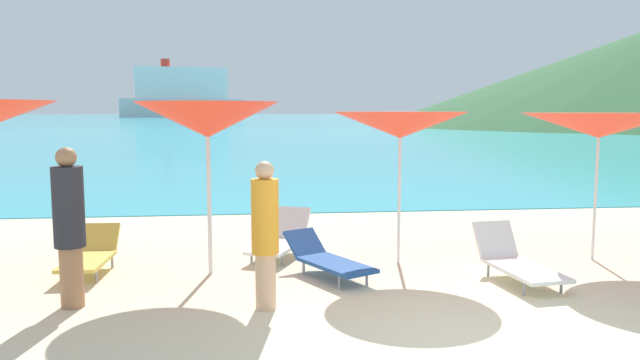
{
  "coord_description": "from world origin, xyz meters",
  "views": [
    {
      "loc": [
        -2.24,
        -5.34,
        2.25
      ],
      "look_at": [
        -1.23,
        3.79,
        1.2
      ],
      "focal_mm": 33.92,
      "sensor_mm": 36.0,
      "label": 1
    }
  ],
  "objects_px": {
    "umbrella_3": "(599,126)",
    "cruise_ship": "(181,95)",
    "lounge_chair_5": "(281,239)",
    "umbrella_2": "(400,125)",
    "lounge_chair_2": "(516,261)",
    "beachgoer_0": "(69,223)",
    "lounge_chair_1": "(327,259)",
    "lounge_chair_3": "(91,255)",
    "umbrella_1": "(208,120)",
    "beachgoer_3": "(265,231)"
  },
  "relations": [
    {
      "from": "umbrella_1",
      "to": "lounge_chair_2",
      "type": "relative_size",
      "value": 1.45
    },
    {
      "from": "lounge_chair_2",
      "to": "cruise_ship",
      "type": "relative_size",
      "value": 0.04
    },
    {
      "from": "umbrella_1",
      "to": "lounge_chair_2",
      "type": "distance_m",
      "value": 4.54
    },
    {
      "from": "umbrella_3",
      "to": "lounge_chair_3",
      "type": "height_order",
      "value": "umbrella_3"
    },
    {
      "from": "lounge_chair_1",
      "to": "lounge_chair_3",
      "type": "relative_size",
      "value": 1.12
    },
    {
      "from": "lounge_chair_3",
      "to": "beachgoer_3",
      "type": "height_order",
      "value": "beachgoer_3"
    },
    {
      "from": "umbrella_2",
      "to": "lounge_chair_5",
      "type": "distance_m",
      "value": 2.57
    },
    {
      "from": "umbrella_2",
      "to": "lounge_chair_2",
      "type": "distance_m",
      "value": 2.47
    },
    {
      "from": "umbrella_1",
      "to": "beachgoer_3",
      "type": "xyz_separation_m",
      "value": [
        0.73,
        -1.59,
        -1.23
      ]
    },
    {
      "from": "lounge_chair_1",
      "to": "cruise_ship",
      "type": "height_order",
      "value": "cruise_ship"
    },
    {
      "from": "umbrella_2",
      "to": "umbrella_3",
      "type": "relative_size",
      "value": 0.91
    },
    {
      "from": "umbrella_3",
      "to": "cruise_ship",
      "type": "xyz_separation_m",
      "value": [
        -31.99,
        227.28,
        6.25
      ]
    },
    {
      "from": "lounge_chair_3",
      "to": "cruise_ship",
      "type": "xyz_separation_m",
      "value": [
        -24.6,
        227.2,
        8.03
      ]
    },
    {
      "from": "lounge_chair_2",
      "to": "beachgoer_0",
      "type": "height_order",
      "value": "beachgoer_0"
    },
    {
      "from": "lounge_chair_3",
      "to": "lounge_chair_5",
      "type": "height_order",
      "value": "lounge_chair_5"
    },
    {
      "from": "umbrella_3",
      "to": "beachgoer_0",
      "type": "relative_size",
      "value": 1.33
    },
    {
      "from": "umbrella_1",
      "to": "umbrella_2",
      "type": "distance_m",
      "value": 2.75
    },
    {
      "from": "umbrella_2",
      "to": "beachgoer_3",
      "type": "xyz_separation_m",
      "value": [
        -2.0,
        -1.87,
        -1.14
      ]
    },
    {
      "from": "umbrella_1",
      "to": "cruise_ship",
      "type": "xyz_separation_m",
      "value": [
        -26.27,
        227.45,
        6.16
      ]
    },
    {
      "from": "umbrella_2",
      "to": "lounge_chair_2",
      "type": "bearing_deg",
      "value": -38.91
    },
    {
      "from": "umbrella_1",
      "to": "umbrella_3",
      "type": "height_order",
      "value": "umbrella_1"
    },
    {
      "from": "beachgoer_0",
      "to": "lounge_chair_3",
      "type": "bearing_deg",
      "value": 4.36
    },
    {
      "from": "umbrella_2",
      "to": "lounge_chair_1",
      "type": "relative_size",
      "value": 1.38
    },
    {
      "from": "umbrella_3",
      "to": "cruise_ship",
      "type": "height_order",
      "value": "cruise_ship"
    },
    {
      "from": "beachgoer_3",
      "to": "cruise_ship",
      "type": "relative_size",
      "value": 0.04
    },
    {
      "from": "umbrella_1",
      "to": "lounge_chair_1",
      "type": "xyz_separation_m",
      "value": [
        1.59,
        -0.31,
        -1.88
      ]
    },
    {
      "from": "lounge_chair_5",
      "to": "beachgoer_3",
      "type": "xyz_separation_m",
      "value": [
        -0.29,
        -2.56,
        0.64
      ]
    },
    {
      "from": "lounge_chair_5",
      "to": "beachgoer_0",
      "type": "xyz_separation_m",
      "value": [
        -2.51,
        -2.25,
        0.72
      ]
    },
    {
      "from": "lounge_chair_2",
      "to": "lounge_chair_3",
      "type": "distance_m",
      "value": 5.83
    },
    {
      "from": "umbrella_1",
      "to": "lounge_chair_3",
      "type": "height_order",
      "value": "umbrella_1"
    },
    {
      "from": "umbrella_3",
      "to": "cruise_ship",
      "type": "bearing_deg",
      "value": 98.01
    },
    {
      "from": "lounge_chair_1",
      "to": "lounge_chair_2",
      "type": "relative_size",
      "value": 0.99
    },
    {
      "from": "lounge_chair_5",
      "to": "beachgoer_3",
      "type": "relative_size",
      "value": 0.94
    },
    {
      "from": "lounge_chair_5",
      "to": "umbrella_1",
      "type": "bearing_deg",
      "value": -112.6
    },
    {
      "from": "lounge_chair_3",
      "to": "lounge_chair_5",
      "type": "xyz_separation_m",
      "value": [
        2.69,
        0.72,
        0.01
      ]
    },
    {
      "from": "lounge_chair_1",
      "to": "lounge_chair_3",
      "type": "xyz_separation_m",
      "value": [
        -3.26,
        0.56,
        0.01
      ]
    },
    {
      "from": "beachgoer_0",
      "to": "beachgoer_3",
      "type": "bearing_deg",
      "value": -100.52
    },
    {
      "from": "umbrella_2",
      "to": "lounge_chair_2",
      "type": "relative_size",
      "value": 1.37
    },
    {
      "from": "lounge_chair_2",
      "to": "lounge_chair_5",
      "type": "relative_size",
      "value": 1.03
    },
    {
      "from": "umbrella_3",
      "to": "umbrella_2",
      "type": "bearing_deg",
      "value": 177.83
    },
    {
      "from": "lounge_chair_1",
      "to": "cruise_ship",
      "type": "bearing_deg",
      "value": 68.78
    },
    {
      "from": "umbrella_3",
      "to": "umbrella_1",
      "type": "bearing_deg",
      "value": -178.32
    },
    {
      "from": "lounge_chair_2",
      "to": "lounge_chair_1",
      "type": "bearing_deg",
      "value": 162.49
    },
    {
      "from": "beachgoer_0",
      "to": "beachgoer_3",
      "type": "distance_m",
      "value": 2.24
    },
    {
      "from": "lounge_chair_1",
      "to": "umbrella_2",
      "type": "bearing_deg",
      "value": -0.6
    },
    {
      "from": "lounge_chair_3",
      "to": "lounge_chair_2",
      "type": "bearing_deg",
      "value": -8.37
    },
    {
      "from": "lounge_chair_2",
      "to": "beachgoer_0",
      "type": "relative_size",
      "value": 0.89
    },
    {
      "from": "beachgoer_0",
      "to": "lounge_chair_1",
      "type": "bearing_deg",
      "value": -75.13
    },
    {
      "from": "umbrella_3",
      "to": "lounge_chair_5",
      "type": "bearing_deg",
      "value": 170.26
    },
    {
      "from": "beachgoer_3",
      "to": "lounge_chair_1",
      "type": "bearing_deg",
      "value": 48.59
    }
  ]
}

